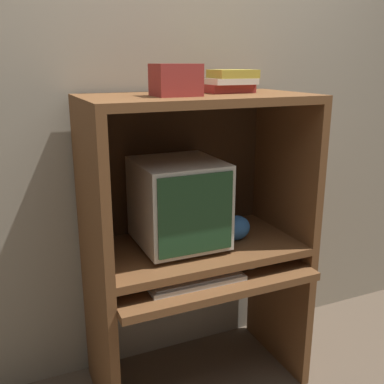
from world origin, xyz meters
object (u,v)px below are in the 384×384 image
(snack_bag, at_px, (236,228))
(storage_box, at_px, (176,80))
(book_stack, at_px, (231,81))
(crt_monitor, at_px, (179,203))
(keyboard, at_px, (195,280))
(mouse, at_px, (251,266))

(snack_bag, xyz_separation_m, storage_box, (-0.31, -0.02, 0.70))
(book_stack, bearing_deg, storage_box, -163.91)
(crt_monitor, height_order, book_stack, book_stack)
(book_stack, bearing_deg, snack_bag, -83.99)
(snack_bag, height_order, storage_box, storage_box)
(snack_bag, bearing_deg, keyboard, -150.83)
(crt_monitor, relative_size, keyboard, 0.93)
(mouse, xyz_separation_m, snack_bag, (-0.00, 0.14, 0.14))
(book_stack, bearing_deg, crt_monitor, -174.85)
(book_stack, distance_m, storage_box, 0.32)
(mouse, relative_size, book_stack, 0.30)
(snack_bag, bearing_deg, storage_box, -176.62)
(crt_monitor, relative_size, snack_bag, 2.77)
(keyboard, bearing_deg, snack_bag, 29.17)
(mouse, xyz_separation_m, storage_box, (-0.31, 0.13, 0.84))
(mouse, bearing_deg, snack_bag, 90.82)
(keyboard, distance_m, mouse, 0.29)
(keyboard, relative_size, storage_box, 2.35)
(crt_monitor, distance_m, snack_bag, 0.32)
(crt_monitor, height_order, snack_bag, crt_monitor)
(crt_monitor, relative_size, book_stack, 1.88)
(keyboard, xyz_separation_m, book_stack, (0.28, 0.23, 0.83))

